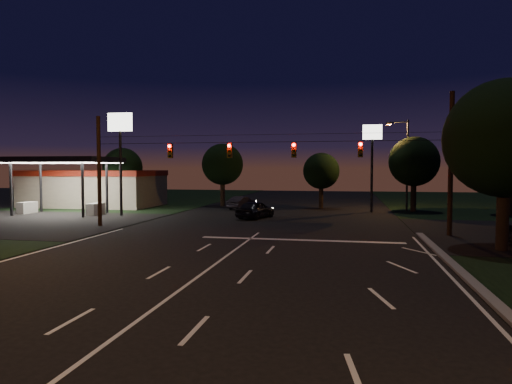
% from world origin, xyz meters
% --- Properties ---
extents(ground, '(140.00, 140.00, 0.00)m').
position_xyz_m(ground, '(0.00, 0.00, 0.00)').
color(ground, black).
rests_on(ground, ground).
extents(cross_street_left, '(20.00, 16.00, 0.02)m').
position_xyz_m(cross_street_left, '(-20.00, 16.00, 0.00)').
color(cross_street_left, black).
rests_on(cross_street_left, ground).
extents(center_line, '(0.14, 40.00, 0.01)m').
position_xyz_m(center_line, '(0.00, -6.00, 0.01)').
color(center_line, silver).
rests_on(center_line, ground).
extents(stop_bar, '(12.00, 0.50, 0.01)m').
position_xyz_m(stop_bar, '(3.00, 11.50, 0.01)').
color(stop_bar, silver).
rests_on(stop_bar, ground).
extents(utility_pole_right, '(0.30, 0.30, 9.00)m').
position_xyz_m(utility_pole_right, '(12.00, 15.00, 0.00)').
color(utility_pole_right, black).
rests_on(utility_pole_right, ground).
extents(utility_pole_left, '(0.28, 0.28, 8.00)m').
position_xyz_m(utility_pole_left, '(-12.00, 15.00, 0.00)').
color(utility_pole_left, black).
rests_on(utility_pole_left, ground).
extents(signal_span, '(24.00, 0.40, 1.56)m').
position_xyz_m(signal_span, '(-0.00, 14.96, 5.50)').
color(signal_span, black).
rests_on(signal_span, ground).
extents(gas_station, '(14.20, 16.10, 5.25)m').
position_xyz_m(gas_station, '(-21.86, 30.39, 2.38)').
color(gas_station, gray).
rests_on(gas_station, ground).
extents(pole_sign_left_near, '(2.20, 0.30, 9.10)m').
position_xyz_m(pole_sign_left_near, '(-14.00, 22.00, 6.98)').
color(pole_sign_left_near, black).
rests_on(pole_sign_left_near, ground).
extents(pole_sign_right, '(1.80, 0.30, 8.40)m').
position_xyz_m(pole_sign_right, '(8.00, 30.00, 6.24)').
color(pole_sign_right, black).
rests_on(pole_sign_right, ground).
extents(street_light_right_far, '(2.20, 0.35, 9.00)m').
position_xyz_m(street_light_right_far, '(11.24, 32.00, 5.24)').
color(street_light_right_far, black).
rests_on(street_light_right_far, ground).
extents(tree_right_near, '(6.00, 6.00, 8.76)m').
position_xyz_m(tree_right_near, '(13.53, 10.17, 5.68)').
color(tree_right_near, black).
rests_on(tree_right_near, ground).
extents(tree_far_a, '(4.20, 4.20, 6.42)m').
position_xyz_m(tree_far_a, '(-17.98, 30.12, 4.26)').
color(tree_far_a, black).
rests_on(tree_far_a, ground).
extents(tree_far_b, '(4.60, 4.60, 6.98)m').
position_xyz_m(tree_far_b, '(-7.98, 34.13, 4.61)').
color(tree_far_b, black).
rests_on(tree_far_b, ground).
extents(tree_far_c, '(3.80, 3.80, 5.86)m').
position_xyz_m(tree_far_c, '(3.02, 33.10, 3.90)').
color(tree_far_c, black).
rests_on(tree_far_c, ground).
extents(tree_far_d, '(4.80, 4.80, 7.30)m').
position_xyz_m(tree_far_d, '(12.02, 31.13, 4.83)').
color(tree_far_d, black).
rests_on(tree_far_d, ground).
extents(tree_far_e, '(4.00, 4.00, 6.18)m').
position_xyz_m(tree_far_e, '(20.02, 29.11, 4.11)').
color(tree_far_e, black).
rests_on(tree_far_e, ground).
extents(car_oncoming_a, '(2.98, 4.73, 1.50)m').
position_xyz_m(car_oncoming_a, '(-1.92, 22.50, 0.75)').
color(car_oncoming_a, black).
rests_on(car_oncoming_a, ground).
extents(car_oncoming_b, '(2.41, 4.25, 1.32)m').
position_xyz_m(car_oncoming_b, '(-5.01, 30.64, 0.66)').
color(car_oncoming_b, black).
rests_on(car_oncoming_b, ground).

